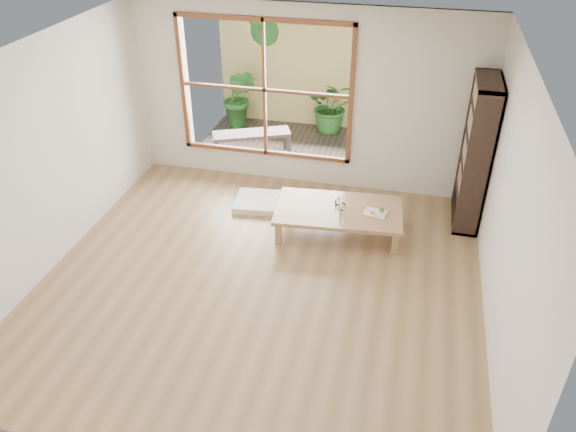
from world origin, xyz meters
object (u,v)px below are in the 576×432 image
Objects in this scene: low_table at (339,212)px; food_tray at (377,212)px; bookshelf at (476,154)px; garden_bench at (252,136)px.

food_tray is (0.48, 0.00, 0.06)m from low_table.
bookshelf is 3.60m from garden_bench.
garden_bench reaches higher than low_table.
food_tray is at bearing -4.62° from low_table.
low_table is at bearing -156.16° from bookshelf.
low_table is at bearing -169.67° from food_tray.
garden_bench is (-3.35, 1.17, -0.62)m from bookshelf.
food_tray is (-1.13, -0.71, -0.60)m from bookshelf.
garden_bench is (-1.73, 1.88, 0.05)m from low_table.
garden_bench is at bearing 160.76° from bookshelf.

